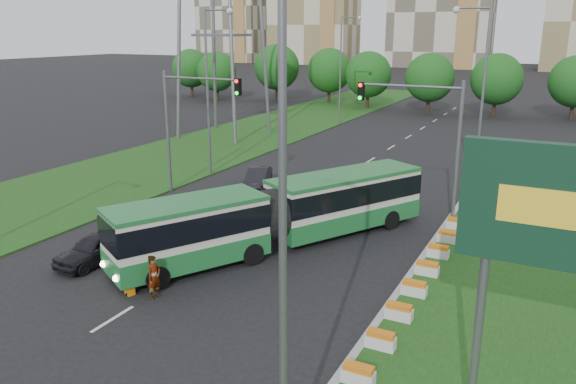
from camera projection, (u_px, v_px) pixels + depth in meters
The scene contains 15 objects.
ground at pixel (260, 274), 24.99m from camera, with size 360.00×360.00×0.00m, color black.
median_kerb at pixel (437, 237), 29.21m from camera, with size 0.30×60.00×0.18m, color #9B9B9B.
left_verge at pixel (225, 142), 54.20m from camera, with size 12.00×110.00×0.10m, color #1A4313.
lane_markings at pixel (354, 171), 43.44m from camera, with size 0.20×100.00×0.01m, color silver, non-canonical shape.
flower_planters at pixel (414, 288), 22.65m from camera, with size 1.10×18.10×0.60m, color silver, non-canonical shape.
traffic_mast_median at pixel (429, 130), 30.01m from camera, with size 5.76×0.32×8.00m.
traffic_mast_left at pixel (187, 114), 35.71m from camera, with size 5.76×0.32×8.00m.
street_lamps at pixel (298, 109), 33.19m from camera, with size 36.00×60.00×12.00m, color slate, non-canonical shape.
tree_line at pixel (561, 82), 66.59m from camera, with size 120.00×8.00×9.00m, color #134914, non-canonical shape.
midrise_west at pixel (233, 7), 189.72m from camera, with size 22.00×14.00×36.00m, color beige.
articulated_bus at pixel (274, 212), 28.01m from camera, with size 2.65×16.97×2.79m.
car_left_near at pixel (97, 248), 26.13m from camera, with size 1.68×4.18×1.42m, color black.
car_left_far at pixel (258, 177), 38.82m from camera, with size 1.38×3.97×1.31m, color black.
pedestrian at pixel (154, 277), 22.55m from camera, with size 0.67×0.44×1.84m, color gray.
shopping_trolley at pixel (129, 287), 23.02m from camera, with size 0.37×0.39×0.63m.
Camera 1 is at (11.45, -19.96, 10.48)m, focal length 35.00 mm.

